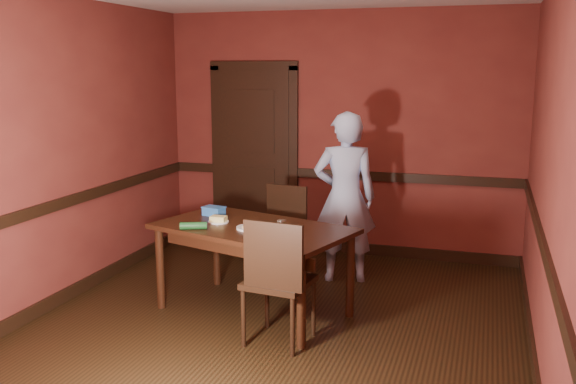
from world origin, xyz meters
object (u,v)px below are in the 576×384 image
Objects in this scene: chair_near at (279,279)px; sandwich_plate at (251,227)px; food_tub at (214,211)px; dining_table at (253,269)px; cheese_saucer at (219,220)px; chair_far at (284,236)px; person at (345,197)px; sauce_jar at (281,225)px.

sandwich_plate is (-0.38, 0.42, 0.28)m from chair_near.
food_tub is at bearing 144.24° from sandwich_plate.
dining_table is 0.66m from chair_near.
chair_near is 0.64m from sandwich_plate.
cheese_saucer is at bearing -170.25° from dining_table.
chair_far is at bearing 106.18° from dining_table.
person is 1.17m from sauce_jar.
chair_near is at bearing -47.80° from sandwich_plate.
person is at bearing 65.23° from sandwich_plate.
chair_far is (0.01, 0.82, 0.09)m from dining_table.
chair_far is at bearing 106.80° from sauce_jar.
dining_table is 0.70m from food_tub.
food_tub is (-0.88, 0.78, 0.31)m from chair_near.
chair_far is 0.96m from sandwich_plate.
sandwich_plate is at bearing -174.96° from sauce_jar.
chair_far reaches higher than cheese_saucer.
sandwich_plate is at bearing -19.72° from cheese_saucer.
chair_near is 4.64× the size of food_tub.
person is (0.55, 1.08, 0.46)m from dining_table.
person reaches higher than dining_table.
chair_far is 10.75× the size of sauce_jar.
sauce_jar is at bearing 60.83° from person.
food_tub is (-0.48, 0.27, 0.42)m from dining_table.
chair_near reaches higher than chair_far.
sandwich_plate reaches higher than cheese_saucer.
dining_table is 0.97× the size of person.
chair_far reaches higher than sauce_jar.
food_tub is at bearing 167.09° from dining_table.
person is 1.28m from sandwich_plate.
cheese_saucer is (-0.33, 0.04, 0.40)m from dining_table.
chair_far reaches higher than food_tub.
sandwich_plate is at bearing -23.34° from food_tub.
food_tub is at bearing 156.11° from sauce_jar.
dining_table is at bearing -45.05° from chair_near.
dining_table is 0.83m from chair_far.
chair_near reaches higher than cheese_saucer.
dining_table is 1.74× the size of chair_far.
food_tub is (-1.03, -0.81, -0.03)m from person.
dining_table is 0.53m from cheese_saucer.
person is 9.37× the size of cheese_saucer.
chair_far is 0.99m from sauce_jar.
person reaches higher than chair_near.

